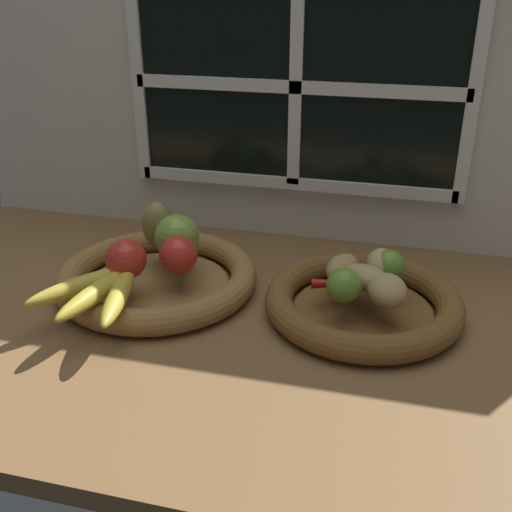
{
  "coord_description": "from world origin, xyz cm",
  "views": [
    {
      "loc": [
        21.39,
        -87.84,
        51.86
      ],
      "look_at": [
        -0.74,
        -0.17,
        8.48
      ],
      "focal_mm": 42.77,
      "sensor_mm": 36.0,
      "label": 1
    }
  ],
  "objects_px": {
    "potato_large": "(365,279)",
    "lime_far": "(389,266)",
    "apple_red_right": "(178,255)",
    "chili_pepper": "(349,283)",
    "apple_green_back": "(177,237)",
    "potato_small": "(387,290)",
    "apple_red_front": "(126,259)",
    "pear_brown": "(158,225)",
    "potato_back": "(382,264)",
    "fruit_bowl_left": "(157,278)",
    "lime_near": "(344,285)",
    "fruit_bowl_right": "(363,303)",
    "banana_bunch_front": "(100,290)",
    "potato_oblong": "(342,268)"
  },
  "relations": [
    {
      "from": "potato_large",
      "to": "lime_far",
      "type": "distance_m",
      "value": 0.06
    },
    {
      "from": "apple_red_front",
      "to": "banana_bunch_front",
      "type": "height_order",
      "value": "apple_red_front"
    },
    {
      "from": "banana_bunch_front",
      "to": "potato_oblong",
      "type": "xyz_separation_m",
      "value": [
        0.36,
        0.16,
        0.01
      ]
    },
    {
      "from": "apple_red_right",
      "to": "potato_back",
      "type": "height_order",
      "value": "apple_red_right"
    },
    {
      "from": "banana_bunch_front",
      "to": "pear_brown",
      "type": "bearing_deg",
      "value": 85.9
    },
    {
      "from": "apple_red_front",
      "to": "pear_brown",
      "type": "relative_size",
      "value": 0.78
    },
    {
      "from": "fruit_bowl_left",
      "to": "lime_near",
      "type": "height_order",
      "value": "lime_near"
    },
    {
      "from": "fruit_bowl_right",
      "to": "apple_green_back",
      "type": "bearing_deg",
      "value": 172.76
    },
    {
      "from": "apple_green_back",
      "to": "potato_oblong",
      "type": "xyz_separation_m",
      "value": [
        0.29,
        -0.01,
        -0.02
      ]
    },
    {
      "from": "apple_red_front",
      "to": "lime_near",
      "type": "xyz_separation_m",
      "value": [
        0.36,
        0.01,
        -0.01
      ]
    },
    {
      "from": "apple_red_right",
      "to": "pear_brown",
      "type": "height_order",
      "value": "pear_brown"
    },
    {
      "from": "chili_pepper",
      "to": "pear_brown",
      "type": "bearing_deg",
      "value": 154.1
    },
    {
      "from": "apple_red_front",
      "to": "lime_far",
      "type": "relative_size",
      "value": 1.26
    },
    {
      "from": "fruit_bowl_right",
      "to": "apple_red_front",
      "type": "bearing_deg",
      "value": -172.33
    },
    {
      "from": "fruit_bowl_left",
      "to": "banana_bunch_front",
      "type": "bearing_deg",
      "value": -106.86
    },
    {
      "from": "fruit_bowl_right",
      "to": "potato_back",
      "type": "relative_size",
      "value": 4.91
    },
    {
      "from": "potato_large",
      "to": "fruit_bowl_right",
      "type": "bearing_deg",
      "value": -90.0
    },
    {
      "from": "fruit_bowl_left",
      "to": "potato_oblong",
      "type": "relative_size",
      "value": 4.58
    },
    {
      "from": "chili_pepper",
      "to": "fruit_bowl_right",
      "type": "bearing_deg",
      "value": -20.44
    },
    {
      "from": "fruit_bowl_right",
      "to": "potato_small",
      "type": "distance_m",
      "value": 0.07
    },
    {
      "from": "apple_green_back",
      "to": "chili_pepper",
      "type": "xyz_separation_m",
      "value": [
        0.31,
        -0.04,
        -0.03
      ]
    },
    {
      "from": "apple_red_right",
      "to": "potato_large",
      "type": "xyz_separation_m",
      "value": [
        0.31,
        0.01,
        -0.01
      ]
    },
    {
      "from": "potato_large",
      "to": "lime_near",
      "type": "height_order",
      "value": "lime_near"
    },
    {
      "from": "potato_large",
      "to": "potato_back",
      "type": "relative_size",
      "value": 1.18
    },
    {
      "from": "potato_back",
      "to": "lime_far",
      "type": "relative_size",
      "value": 1.21
    },
    {
      "from": "apple_red_right",
      "to": "apple_green_back",
      "type": "bearing_deg",
      "value": 112.5
    },
    {
      "from": "apple_red_right",
      "to": "chili_pepper",
      "type": "bearing_deg",
      "value": 3.31
    },
    {
      "from": "lime_far",
      "to": "potato_large",
      "type": "bearing_deg",
      "value": -127.87
    },
    {
      "from": "apple_green_back",
      "to": "potato_small",
      "type": "bearing_deg",
      "value": -11.95
    },
    {
      "from": "fruit_bowl_left",
      "to": "potato_oblong",
      "type": "height_order",
      "value": "potato_oblong"
    },
    {
      "from": "apple_green_back",
      "to": "potato_back",
      "type": "height_order",
      "value": "apple_green_back"
    },
    {
      "from": "potato_large",
      "to": "apple_green_back",
      "type": "bearing_deg",
      "value": 172.76
    },
    {
      "from": "apple_red_front",
      "to": "potato_oblong",
      "type": "relative_size",
      "value": 0.89
    },
    {
      "from": "lime_near",
      "to": "chili_pepper",
      "type": "height_order",
      "value": "lime_near"
    },
    {
      "from": "pear_brown",
      "to": "apple_green_back",
      "type": "bearing_deg",
      "value": -33.16
    },
    {
      "from": "fruit_bowl_left",
      "to": "apple_green_back",
      "type": "height_order",
      "value": "apple_green_back"
    },
    {
      "from": "lime_far",
      "to": "pear_brown",
      "type": "bearing_deg",
      "value": 175.7
    },
    {
      "from": "apple_green_back",
      "to": "chili_pepper",
      "type": "distance_m",
      "value": 0.31
    },
    {
      "from": "potato_small",
      "to": "potato_large",
      "type": "bearing_deg",
      "value": 135.0
    },
    {
      "from": "potato_small",
      "to": "apple_red_right",
      "type": "bearing_deg",
      "value": 176.37
    },
    {
      "from": "fruit_bowl_left",
      "to": "apple_red_right",
      "type": "distance_m",
      "value": 0.08
    },
    {
      "from": "pear_brown",
      "to": "lime_far",
      "type": "xyz_separation_m",
      "value": [
        0.42,
        -0.03,
        -0.02
      ]
    },
    {
      "from": "potato_large",
      "to": "lime_far",
      "type": "relative_size",
      "value": 1.43
    },
    {
      "from": "apple_red_front",
      "to": "potato_large",
      "type": "distance_m",
      "value": 0.39
    },
    {
      "from": "pear_brown",
      "to": "lime_far",
      "type": "relative_size",
      "value": 1.61
    },
    {
      "from": "apple_red_right",
      "to": "chili_pepper",
      "type": "height_order",
      "value": "apple_red_right"
    },
    {
      "from": "apple_red_front",
      "to": "potato_large",
      "type": "bearing_deg",
      "value": 7.67
    },
    {
      "from": "banana_bunch_front",
      "to": "fruit_bowl_left",
      "type": "bearing_deg",
      "value": 73.14
    },
    {
      "from": "potato_large",
      "to": "apple_red_right",
      "type": "bearing_deg",
      "value": -177.43
    },
    {
      "from": "apple_red_front",
      "to": "banana_bunch_front",
      "type": "distance_m",
      "value": 0.08
    }
  ]
}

